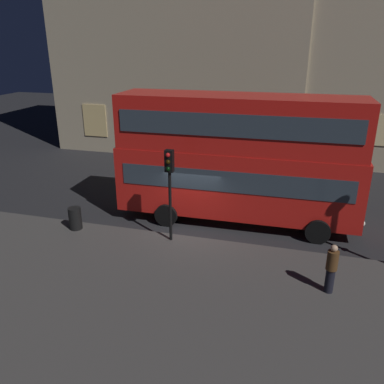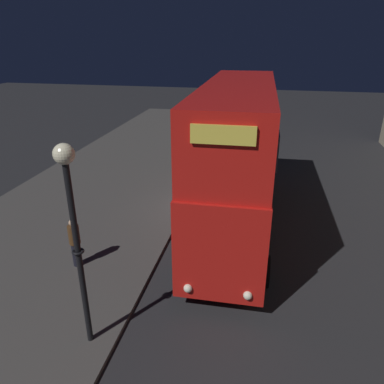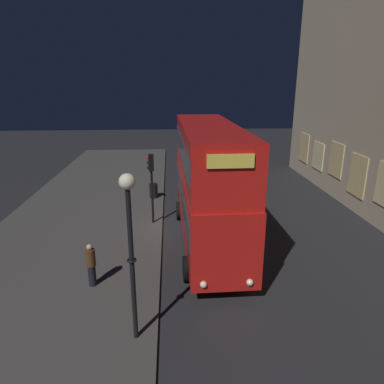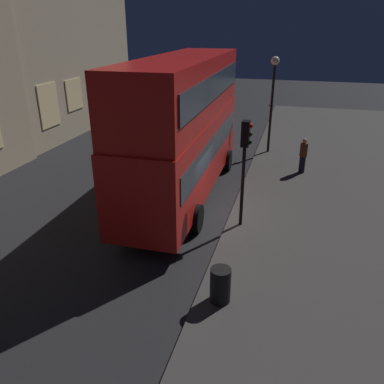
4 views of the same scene
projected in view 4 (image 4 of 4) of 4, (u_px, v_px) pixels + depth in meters
ground_plane at (207, 217)px, 14.62m from camera, size 80.00×80.00×0.00m
sidewalk_slab at (355, 234)px, 13.30m from camera, size 44.00×8.84×0.12m
building_plain_facade at (8, 17)px, 23.23m from camera, size 16.90×7.92×14.20m
double_decker_bus at (184, 123)px, 15.19m from camera, size 10.59×2.94×5.62m
traffic_light_near_kerb at (245, 152)px, 12.72m from camera, size 0.32×0.36×3.76m
street_lamp at (273, 87)px, 20.24m from camera, size 0.44×0.44×5.08m
pedestrian at (303, 155)px, 18.28m from camera, size 0.36×0.36×1.69m
litter_bin at (220, 285)px, 9.84m from camera, size 0.54×0.54×0.96m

